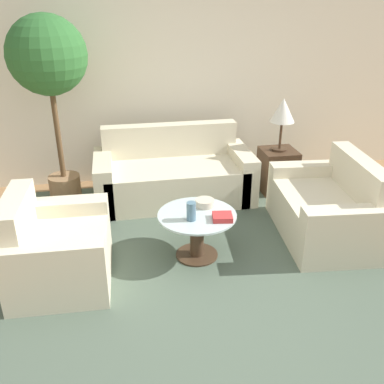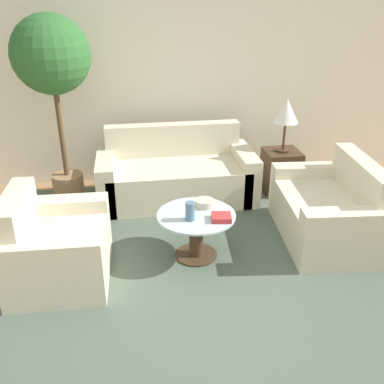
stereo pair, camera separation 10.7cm
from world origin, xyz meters
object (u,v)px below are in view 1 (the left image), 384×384
object	(u,v)px
loveseat	(330,210)
table_lamp	(283,112)
potted_plant	(49,67)
sofa_main	(173,175)
bowl	(205,203)
coffee_table	(197,229)
armchair	(54,251)
book_stack	(222,217)
vase	(191,211)

from	to	relation	value
loveseat	table_lamp	size ratio (longest dim) A/B	2.14
table_lamp	potted_plant	bearing A→B (deg)	177.16
sofa_main	bowl	bearing A→B (deg)	-83.73
potted_plant	sofa_main	bearing A→B (deg)	-3.25
loveseat	bowl	xyz separation A→B (m)	(-1.29, 0.00, 0.20)
sofa_main	coffee_table	world-z (taller)	sofa_main
potted_plant	armchair	bearing A→B (deg)	-88.64
book_stack	loveseat	bearing A→B (deg)	22.10
table_lamp	vase	world-z (taller)	table_lamp
coffee_table	table_lamp	distance (m)	1.94
loveseat	vase	world-z (taller)	loveseat
vase	book_stack	bearing A→B (deg)	-8.75
coffee_table	potted_plant	bearing A→B (deg)	132.71
loveseat	book_stack	xyz separation A→B (m)	(-1.19, -0.28, 0.19)
coffee_table	bowl	bearing A→B (deg)	54.67
vase	armchair	bearing A→B (deg)	-178.48
armchair	bowl	distance (m)	1.40
loveseat	potted_plant	xyz separation A→B (m)	(-2.69, 1.26, 1.29)
coffee_table	bowl	world-z (taller)	bowl
loveseat	sofa_main	bearing A→B (deg)	-124.52
sofa_main	loveseat	world-z (taller)	sofa_main
armchair	table_lamp	distance (m)	2.98
bowl	coffee_table	bearing A→B (deg)	-125.33
sofa_main	bowl	size ratio (longest dim) A/B	10.22
sofa_main	bowl	xyz separation A→B (m)	(0.13, -1.19, 0.20)
potted_plant	book_stack	world-z (taller)	potted_plant
potted_plant	book_stack	distance (m)	2.41
sofa_main	loveseat	bearing A→B (deg)	-39.93
sofa_main	coffee_table	xyz separation A→B (m)	(0.03, -1.33, 0.01)
sofa_main	vase	xyz separation A→B (m)	(-0.04, -1.43, 0.25)
table_lamp	book_stack	world-z (taller)	table_lamp
armchair	vase	distance (m)	1.21
table_lamp	armchair	bearing A→B (deg)	-150.95
loveseat	coffee_table	xyz separation A→B (m)	(-1.39, -0.14, 0.01)
coffee_table	potted_plant	distance (m)	2.30
potted_plant	bowl	bearing A→B (deg)	-41.99
book_stack	potted_plant	bearing A→B (deg)	142.92
vase	book_stack	xyz separation A→B (m)	(0.27, -0.04, -0.06)
loveseat	bowl	world-z (taller)	loveseat
armchair	potted_plant	distance (m)	2.00
vase	book_stack	distance (m)	0.28
coffee_table	vase	size ratio (longest dim) A/B	4.22
coffee_table	vase	bearing A→B (deg)	-126.78
sofa_main	table_lamp	world-z (taller)	table_lamp
book_stack	armchair	bearing A→B (deg)	-171.62
armchair	table_lamp	xyz separation A→B (m)	(2.53, 1.40, 0.72)
sofa_main	armchair	bearing A→B (deg)	-130.17
coffee_table	book_stack	xyz separation A→B (m)	(0.20, -0.14, 0.18)
table_lamp	coffee_table	bearing A→B (deg)	-134.81
coffee_table	potted_plant	size ratio (longest dim) A/B	0.34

